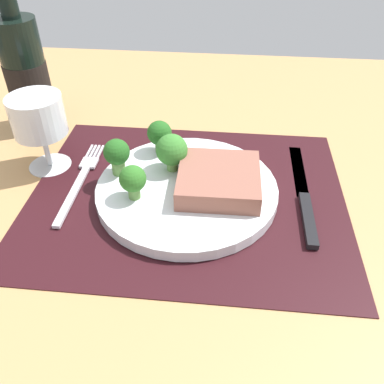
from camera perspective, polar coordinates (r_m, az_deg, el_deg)
ground_plane at (r=58.54cm, az=-0.69°, el=-1.72°), size 140.00×110.00×3.00cm
placemat at (r=57.48cm, az=-0.71°, el=-0.48°), size 43.65×35.48×0.30cm
plate at (r=56.88cm, az=-0.71°, el=0.26°), size 24.96×24.96×1.60cm
steak at (r=55.39cm, az=3.73°, el=1.78°), size 11.04×11.08×2.73cm
broccoli_near_fork at (r=57.71cm, az=-2.83°, el=5.79°), size 4.48×4.48×5.57cm
broccoli_near_steak at (r=57.80cm, az=-10.38°, el=5.21°), size 3.65×3.65×5.40cm
broccoli_center at (r=53.22cm, az=-8.21°, el=1.69°), size 3.54×3.54×4.83cm
broccoli_back_left at (r=61.89cm, az=-4.53°, el=8.03°), size 3.69×3.69×5.09cm
fork at (r=61.76cm, az=-15.25°, el=1.60°), size 2.40×19.20×0.50cm
knife at (r=58.41cm, az=15.31°, el=-0.80°), size 1.80×23.00×0.80cm
wine_bottle at (r=74.98cm, az=-22.01°, el=15.03°), size 6.93×6.93×26.03cm
wine_glass at (r=63.09cm, az=-20.52°, el=9.36°), size 7.65×7.65×11.50cm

